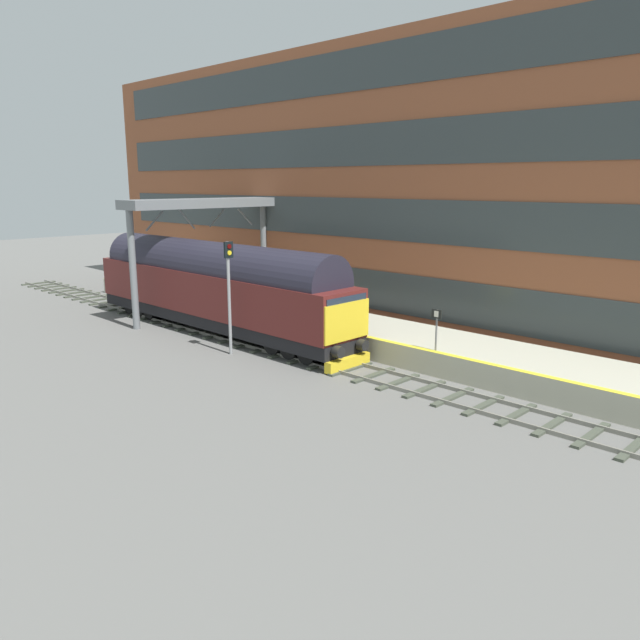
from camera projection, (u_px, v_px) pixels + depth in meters
The scene contains 9 objects.
ground_plane at pixel (309, 358), 27.17m from camera, with size 140.00×140.00×0.00m, color #62615E.
track_main at pixel (309, 357), 27.16m from camera, with size 2.50×60.00×0.15m.
station_platform at pixel (362, 333), 29.57m from camera, with size 4.00×44.00×1.01m.
station_building at pixel (351, 185), 35.65m from camera, with size 4.82×42.38×14.79m.
diesel_locomotive at pixel (214, 285), 31.28m from camera, with size 2.74×18.50×4.68m.
signal_post_near at pixel (229, 286), 27.18m from camera, with size 0.44×0.22×5.06m.
platform_number_sign at pixel (437, 323), 24.42m from camera, with size 0.10×0.44×1.68m.
waiting_passenger at pixel (284, 292), 32.02m from camera, with size 0.37×0.51×1.64m.
overhead_footbridge at pixel (202, 212), 34.48m from camera, with size 9.30×2.00×6.69m.
Camera 1 is at (-18.38, -18.61, 7.57)m, focal length 34.70 mm.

